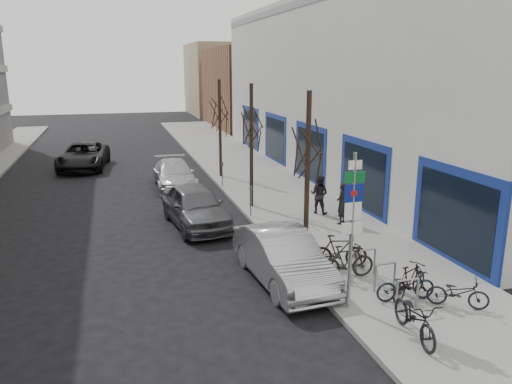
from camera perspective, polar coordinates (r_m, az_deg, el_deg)
ground at (r=12.73m, az=0.33°, el=-14.96°), size 120.00×120.00×0.00m
sidewalk_east at (r=22.87m, az=4.08°, el=-1.38°), size 5.00×70.00×0.15m
commercial_building at (r=33.44m, az=21.41°, el=11.19°), size 20.00×32.00×10.00m
brick_building_far at (r=53.22m, az=1.64°, el=11.83°), size 12.00×14.00×8.00m
tan_building_far at (r=67.76m, az=-1.89°, el=12.77°), size 13.00×12.00×9.00m
highway_sign_pole at (r=12.58m, az=10.92°, el=-3.39°), size 0.55×0.10×4.20m
bike_rack at (r=14.35m, az=14.53°, el=-9.02°), size 0.66×2.26×0.83m
tree_near at (r=15.43m, az=5.99°, el=6.30°), size 1.80×1.80×5.50m
tree_mid at (r=21.55m, az=-0.53°, el=8.61°), size 1.80×1.80×5.50m
tree_far at (r=27.85m, az=-4.18°, el=9.84°), size 1.80×1.80×5.50m
meter_front at (r=15.58m, az=4.83°, el=-5.69°), size 0.10×0.08×1.27m
meter_mid at (r=20.58m, az=-0.60°, el=-0.69°), size 0.10×0.08×1.27m
meter_back at (r=25.78m, az=-3.87°, el=2.34°), size 0.10×0.08×1.27m
bike_near_left at (r=12.21m, az=17.74°, el=-13.14°), size 0.77×1.97×1.17m
bike_near_right at (r=14.14m, az=17.14°, el=-9.66°), size 1.65×1.15×0.98m
bike_mid_curb at (r=13.96m, az=16.75°, el=-9.89°), size 1.68×0.66×1.00m
bike_mid_inner at (r=14.91m, az=10.29°, el=-7.80°), size 1.76×0.58×1.06m
bike_far_curb at (r=14.04m, az=22.10°, el=-10.36°), size 1.53×1.23×0.94m
bike_far_inner at (r=15.64m, az=9.45°, el=-6.64°), size 1.86×0.98×1.08m
parked_car_front at (r=14.75m, az=3.09°, el=-7.44°), size 1.96×4.79×1.54m
parked_car_mid at (r=19.90m, az=-6.96°, el=-1.60°), size 2.47×5.00×1.64m
parked_car_back at (r=26.32m, az=-9.29°, el=1.98°), size 2.06×4.94×1.43m
lane_car at (r=32.79m, az=-19.11°, el=3.93°), size 3.29×6.00×1.59m
pedestrian_near at (r=19.84m, az=9.77°, el=-1.24°), size 0.72×0.72×1.68m
pedestrian_far at (r=21.12m, az=7.24°, el=-0.24°), size 0.73×0.72×1.65m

